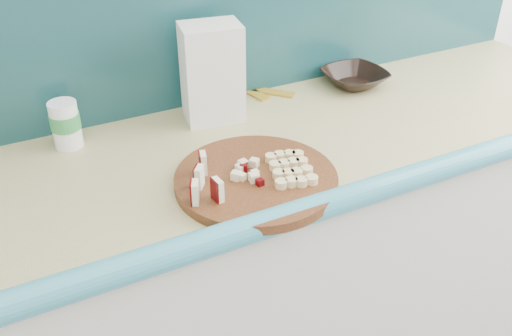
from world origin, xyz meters
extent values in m
cube|color=silver|center=(0.10, 1.50, 0.44)|extent=(2.20, 0.60, 0.88)
cube|color=tan|center=(0.10, 1.50, 0.90)|extent=(2.20, 0.60, 0.03)
cube|color=teal|center=(0.10, 1.20, 0.90)|extent=(2.20, 0.06, 0.03)
cube|color=teal|center=(0.10, 1.79, 1.16)|extent=(2.20, 0.02, 0.50)
cylinder|color=#411B0E|center=(0.01, 1.34, 0.92)|extent=(0.45, 0.45, 0.02)
cube|color=#F5EBC4|center=(-0.15, 1.30, 0.96)|extent=(0.02, 0.03, 0.05)
cube|color=#460507|center=(-0.15, 1.31, 0.96)|extent=(0.01, 0.03, 0.05)
cube|color=#F5EBC4|center=(-0.12, 1.35, 0.96)|extent=(0.02, 0.03, 0.05)
cube|color=#460507|center=(-0.12, 1.36, 0.96)|extent=(0.01, 0.03, 0.05)
cube|color=#F5EBC4|center=(-0.09, 1.40, 0.96)|extent=(0.02, 0.03, 0.05)
cube|color=#460507|center=(-0.09, 1.40, 0.96)|extent=(0.01, 0.03, 0.05)
cube|color=#F5EBC4|center=(-0.10, 1.29, 0.96)|extent=(0.02, 0.03, 0.05)
cube|color=#460507|center=(-0.11, 1.29, 0.96)|extent=(0.01, 0.03, 0.05)
cube|color=#FFF8CB|center=(0.00, 1.34, 0.94)|extent=(0.02, 0.02, 0.02)
cube|color=#FFF8CB|center=(0.00, 1.35, 0.94)|extent=(0.02, 0.02, 0.02)
cube|color=#460507|center=(0.00, 1.36, 0.94)|extent=(0.02, 0.02, 0.02)
cube|color=#FFF8CB|center=(-0.01, 1.35, 0.94)|extent=(0.02, 0.02, 0.02)
cube|color=#FFF8CB|center=(-0.02, 1.36, 0.94)|extent=(0.02, 0.02, 0.02)
cube|color=#FFF8CB|center=(-0.03, 1.36, 0.94)|extent=(0.02, 0.02, 0.02)
cube|color=#FFF8CB|center=(-0.02, 1.34, 0.94)|extent=(0.02, 0.02, 0.02)
cube|color=#FFF8CB|center=(-0.03, 1.33, 0.94)|extent=(0.02, 0.02, 0.02)
cube|color=#460507|center=(-0.02, 1.32, 0.94)|extent=(0.02, 0.02, 0.02)
cube|color=#FFF8CB|center=(-0.01, 1.33, 0.94)|extent=(0.02, 0.02, 0.02)
cube|color=#FFF8CB|center=(0.00, 1.33, 0.94)|extent=(0.02, 0.02, 0.02)
cylinder|color=beige|center=(0.04, 1.27, 0.94)|extent=(0.03, 0.03, 0.02)
cylinder|color=beige|center=(0.06, 1.27, 0.94)|extent=(0.03, 0.03, 0.02)
cylinder|color=beige|center=(0.08, 1.26, 0.94)|extent=(0.03, 0.03, 0.02)
cylinder|color=beige|center=(0.10, 1.26, 0.94)|extent=(0.03, 0.03, 0.02)
cylinder|color=beige|center=(0.05, 1.31, 0.94)|extent=(0.03, 0.03, 0.02)
cylinder|color=beige|center=(0.07, 1.30, 0.94)|extent=(0.03, 0.03, 0.02)
cylinder|color=beige|center=(0.09, 1.30, 0.94)|extent=(0.03, 0.03, 0.02)
cylinder|color=beige|center=(0.11, 1.29, 0.94)|extent=(0.03, 0.03, 0.02)
cylinder|color=beige|center=(0.06, 1.34, 0.94)|extent=(0.03, 0.03, 0.02)
cylinder|color=beige|center=(0.08, 1.34, 0.94)|extent=(0.03, 0.03, 0.02)
cylinder|color=beige|center=(0.10, 1.33, 0.94)|extent=(0.03, 0.03, 0.02)
cylinder|color=beige|center=(0.12, 1.33, 0.94)|extent=(0.03, 0.03, 0.02)
cylinder|color=beige|center=(0.07, 1.38, 0.94)|extent=(0.03, 0.03, 0.02)
cylinder|color=beige|center=(0.09, 1.37, 0.94)|extent=(0.03, 0.03, 0.02)
cylinder|color=beige|center=(0.11, 1.37, 0.94)|extent=(0.03, 0.03, 0.02)
cylinder|color=beige|center=(0.13, 1.36, 0.94)|extent=(0.03, 0.03, 0.02)
imported|color=black|center=(0.52, 1.68, 0.93)|extent=(0.19, 0.19, 0.05)
cube|color=white|center=(0.06, 1.68, 1.04)|extent=(0.17, 0.13, 0.26)
cylinder|color=white|center=(-0.32, 1.70, 0.97)|extent=(0.07, 0.07, 0.12)
cylinder|color=#359348|center=(-0.32, 1.70, 0.98)|extent=(0.07, 0.07, 0.04)
cube|color=gold|center=(0.16, 1.76, 0.91)|extent=(0.09, 0.15, 0.01)
cube|color=gold|center=(0.22, 1.78, 0.91)|extent=(0.07, 0.16, 0.01)
cube|color=gold|center=(0.26, 1.75, 0.91)|extent=(0.13, 0.13, 0.01)
camera|label=1|loc=(-0.47, 0.40, 1.63)|focal=40.00mm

